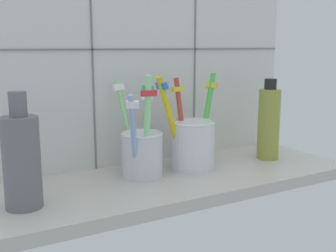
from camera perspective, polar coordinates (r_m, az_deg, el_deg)
counter_slab at (r=73.33cm, az=1.12°, el=-7.55°), size 64.00×22.00×2.00cm
tile_wall_back at (r=80.14cm, az=-3.24°, el=9.66°), size 64.00×2.20×45.00cm
toothbrush_cup_left at (r=71.96cm, az=-3.57°, el=-3.19°), size 9.68×12.83×17.71cm
toothbrush_cup_right at (r=76.74cm, az=3.26°, el=-2.14°), size 15.28×8.90×17.30cm
ceramic_vase at (r=60.75cm, az=-19.38°, el=-4.36°), size 5.12×5.12×16.27cm
soap_bottle at (r=84.81cm, az=13.61°, el=0.46°), size 4.31×4.31×15.92cm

